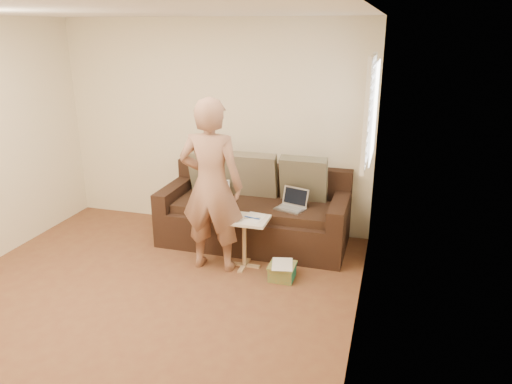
# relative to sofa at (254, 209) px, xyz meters

# --- Properties ---
(floor) EXTENTS (4.50, 4.50, 0.00)m
(floor) POSITION_rel_sofa_xyz_m (-0.67, -1.77, -0.42)
(floor) COLOR brown
(floor) RESTS_ON ground
(ceiling) EXTENTS (4.50, 4.50, 0.00)m
(ceiling) POSITION_rel_sofa_xyz_m (-0.67, -1.77, 2.18)
(ceiling) COLOR white
(ceiling) RESTS_ON wall_back
(wall_back) EXTENTS (4.00, 0.00, 4.00)m
(wall_back) POSITION_rel_sofa_xyz_m (-0.67, 0.48, 0.87)
(wall_back) COLOR beige
(wall_back) RESTS_ON ground
(wall_right) EXTENTS (0.00, 4.50, 4.50)m
(wall_right) POSITION_rel_sofa_xyz_m (1.33, -1.77, 0.87)
(wall_right) COLOR beige
(wall_right) RESTS_ON ground
(window_blinds) EXTENTS (0.12, 0.88, 1.08)m
(window_blinds) POSITION_rel_sofa_xyz_m (1.28, -0.27, 1.28)
(window_blinds) COLOR white
(window_blinds) RESTS_ON wall_right
(sofa) EXTENTS (2.20, 0.95, 0.85)m
(sofa) POSITION_rel_sofa_xyz_m (0.00, 0.00, 0.00)
(sofa) COLOR black
(sofa) RESTS_ON ground
(pillow_left) EXTENTS (0.55, 0.29, 0.57)m
(pillow_left) POSITION_rel_sofa_xyz_m (-0.60, 0.20, 0.37)
(pillow_left) COLOR brown
(pillow_left) RESTS_ON sofa
(pillow_mid) EXTENTS (0.55, 0.27, 0.57)m
(pillow_mid) POSITION_rel_sofa_xyz_m (-0.05, 0.19, 0.37)
(pillow_mid) COLOR brown
(pillow_mid) RESTS_ON sofa
(pillow_right) EXTENTS (0.55, 0.28, 0.57)m
(pillow_right) POSITION_rel_sofa_xyz_m (0.55, 0.20, 0.37)
(pillow_right) COLOR brown
(pillow_right) RESTS_ON sofa
(laptop_silver) EXTENTS (0.37, 0.32, 0.21)m
(laptop_silver) POSITION_rel_sofa_xyz_m (0.46, -0.13, 0.10)
(laptop_silver) COLOR #B7BABC
(laptop_silver) RESTS_ON sofa
(laptop_white) EXTENTS (0.39, 0.36, 0.23)m
(laptop_white) POSITION_rel_sofa_xyz_m (-0.40, -0.12, 0.10)
(laptop_white) COLOR white
(laptop_white) RESTS_ON sofa
(person) EXTENTS (0.70, 0.49, 1.85)m
(person) POSITION_rel_sofa_xyz_m (-0.25, -0.73, 0.50)
(person) COLOR #996453
(person) RESTS_ON ground
(side_table) EXTENTS (0.51, 0.36, 0.56)m
(side_table) POSITION_rel_sofa_xyz_m (0.07, -0.62, -0.14)
(side_table) COLOR silver
(side_table) RESTS_ON ground
(drinking_glass) EXTENTS (0.07, 0.07, 0.12)m
(drinking_glass) POSITION_rel_sofa_xyz_m (-0.09, -0.53, 0.20)
(drinking_glass) COLOR silver
(drinking_glass) RESTS_ON side_table
(scissors) EXTENTS (0.20, 0.13, 0.02)m
(scissors) POSITION_rel_sofa_xyz_m (0.16, -0.62, 0.15)
(scissors) COLOR silver
(scissors) RESTS_ON side_table
(paper_on_table) EXTENTS (0.25, 0.33, 0.00)m
(paper_on_table) POSITION_rel_sofa_xyz_m (0.17, -0.59, 0.14)
(paper_on_table) COLOR white
(paper_on_table) RESTS_ON side_table
(striped_box) EXTENTS (0.27, 0.27, 0.17)m
(striped_box) POSITION_rel_sofa_xyz_m (0.54, -0.79, -0.34)
(striped_box) COLOR orange
(striped_box) RESTS_ON ground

